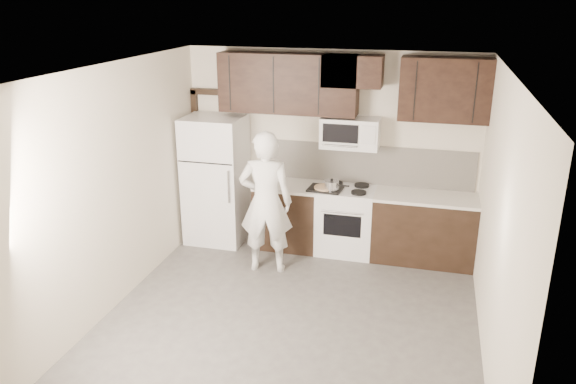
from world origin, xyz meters
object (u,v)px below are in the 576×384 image
at_px(microwave, 350,133).
at_px(person, 266,202).
at_px(stove, 346,220).
at_px(refrigerator, 216,180).

xyz_separation_m(microwave, person, (-0.89, -0.90, -0.73)).
height_order(stove, refrigerator, refrigerator).
bearing_deg(refrigerator, microwave, 5.15).
bearing_deg(refrigerator, stove, 1.51).
bearing_deg(person, stove, -147.62).
relative_size(refrigerator, person, 0.98).
bearing_deg(microwave, person, -134.66).
height_order(refrigerator, person, person).
relative_size(microwave, refrigerator, 0.42).
height_order(microwave, person, microwave).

